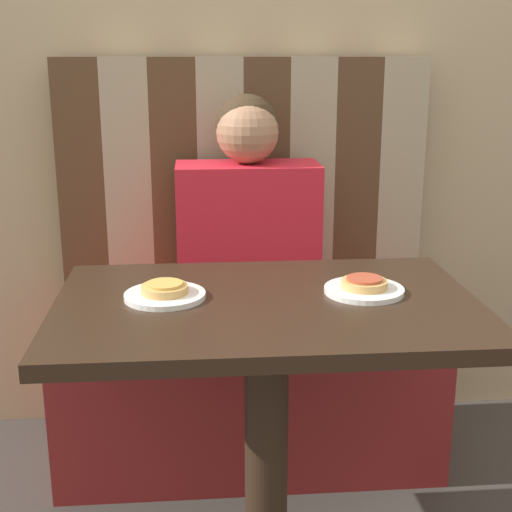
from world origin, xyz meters
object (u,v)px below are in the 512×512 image
(pizza_left, at_px, (165,288))
(person, at_px, (248,212))
(plate_left, at_px, (165,296))
(plate_right, at_px, (364,290))
(pizza_right, at_px, (364,283))

(pizza_left, bearing_deg, person, 67.79)
(person, xyz_separation_m, plate_left, (-0.22, -0.54, -0.07))
(pizza_left, bearing_deg, plate_right, 0.00)
(person, distance_m, plate_right, 0.59)
(plate_left, xyz_separation_m, pizza_right, (0.44, 0.00, 0.02))
(person, xyz_separation_m, pizza_left, (-0.22, -0.54, -0.05))
(pizza_left, xyz_separation_m, pizza_right, (0.44, 0.00, 0.00))
(pizza_left, relative_size, pizza_right, 1.00)
(plate_left, height_order, plate_right, same)
(plate_right, bearing_deg, person, 112.21)
(person, bearing_deg, pizza_right, -67.79)
(person, height_order, pizza_right, person)
(plate_left, height_order, pizza_left, pizza_left)
(plate_left, relative_size, pizza_left, 1.74)
(person, relative_size, pizza_left, 6.15)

